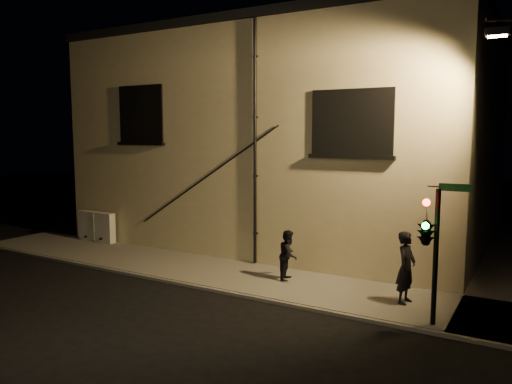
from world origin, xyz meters
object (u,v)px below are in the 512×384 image
Objects in this scene: pedestrian_a at (406,268)px; pedestrian_b at (289,255)px; utility_cabinet at (97,226)px; traffic_signal at (427,230)px.

pedestrian_a is 3.70m from pedestrian_b.
utility_cabinet is 0.97× the size of pedestrian_a.
pedestrian_b is at bearing 159.58° from traffic_signal.
utility_cabinet is 9.51m from pedestrian_b.
traffic_signal reaches higher than pedestrian_a.
pedestrian_b is at bearing 93.01° from pedestrian_a.
traffic_signal reaches higher than pedestrian_b.
utility_cabinet is 1.22× the size of pedestrian_b.
traffic_signal is at bearing -141.70° from pedestrian_a.
pedestrian_b is 4.97m from traffic_signal.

